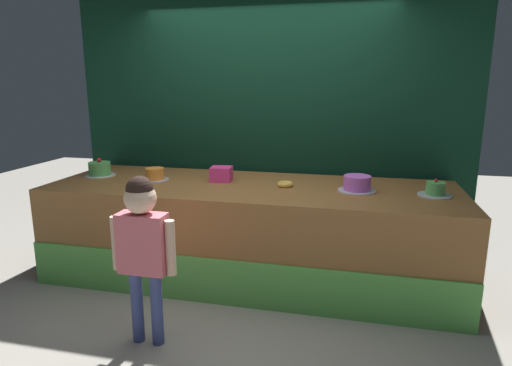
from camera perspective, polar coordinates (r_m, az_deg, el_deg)
The scene contains 10 objects.
ground_plane at distance 3.68m, azimuth -2.98°, elevation -15.68°, with size 12.00×12.00×0.00m, color gray.
stage_platform at distance 4.04m, azimuth -0.67°, elevation -6.30°, with size 3.65×1.23×0.87m.
curtain_backdrop at distance 4.51m, azimuth 1.48°, elevation 9.38°, with size 4.07×0.08×2.96m, color black.
child_figure at distance 2.99m, azimuth -14.62°, elevation -6.98°, with size 0.46×0.21×1.18m.
pink_box at distance 4.08m, azimuth -4.57°, elevation 1.19°, with size 0.19×0.17×0.13m, color #ED3C8F.
donut at distance 3.87m, azimuth 3.85°, elevation -0.15°, with size 0.14×0.14×0.04m, color #F2BF4C.
cake_far_left at distance 4.57m, azimuth -19.77°, elevation 1.70°, with size 0.29×0.29×0.18m.
cake_center_left at distance 4.21m, azimuth -13.10°, elevation 1.07°, with size 0.26×0.26×0.12m.
cake_center_right at distance 3.79m, azimuth 13.10°, elevation -0.11°, with size 0.32×0.32×0.13m.
cake_far_right at distance 3.82m, azimuth 22.42°, elevation -0.84°, with size 0.27×0.27×0.14m.
Camera 1 is at (0.91, -3.10, 1.76)m, focal length 30.55 mm.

